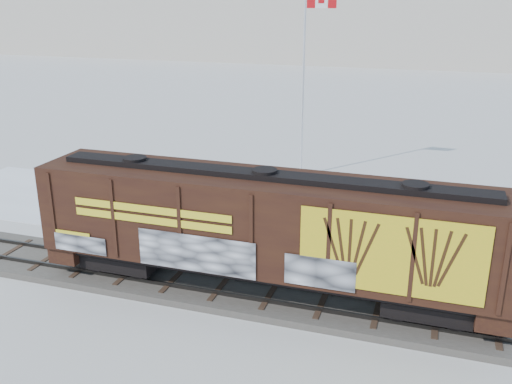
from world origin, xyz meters
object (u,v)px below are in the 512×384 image
(flagpole, at_px, (304,110))
(car_white, at_px, (371,221))
(hopper_railcar, at_px, (264,226))
(car_silver, at_px, (255,206))
(car_dark, at_px, (309,227))

(flagpole, relative_size, car_white, 2.50)
(flagpole, xyz_separation_m, car_white, (5.43, -8.56, -3.45))
(flagpole, bearing_deg, car_white, -57.64)
(hopper_railcar, height_order, flagpole, flagpole)
(car_silver, bearing_deg, car_white, -106.44)
(flagpole, bearing_deg, hopper_railcar, -81.62)
(flagpole, relative_size, car_silver, 2.50)
(car_silver, bearing_deg, flagpole, -18.41)
(hopper_railcar, xyz_separation_m, car_white, (3.09, 7.29, -2.21))
(flagpole, distance_m, car_dark, 10.95)
(hopper_railcar, distance_m, car_dark, 6.31)
(car_white, bearing_deg, flagpole, 34.89)
(car_dark, bearing_deg, car_white, -57.95)
(hopper_railcar, bearing_deg, car_white, 67.02)
(car_white, xyz_separation_m, car_dark, (-2.70, -1.43, -0.10))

